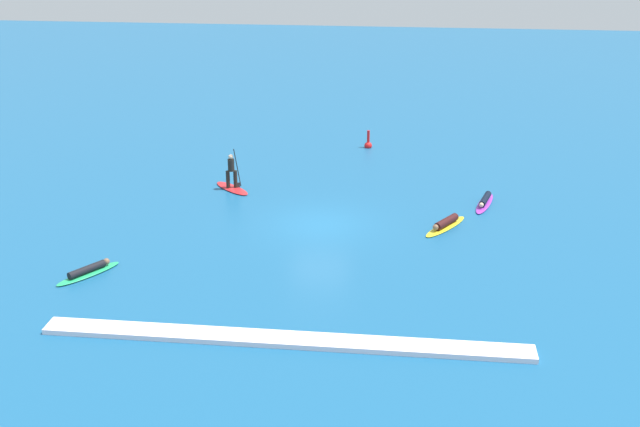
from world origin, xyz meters
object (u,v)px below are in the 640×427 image
at_px(surfer_on_purple_board, 485,201).
at_px(surfer_on_red_board, 232,180).
at_px(surfer_on_yellow_board, 445,224).
at_px(surfer_on_green_board, 89,271).
at_px(marker_buoy, 368,144).

xyz_separation_m(surfer_on_purple_board, surfer_on_red_board, (-12.28, 0.74, 0.31)).
height_order(surfer_on_purple_board, surfer_on_yellow_board, surfer_on_yellow_board).
bearing_deg(surfer_on_yellow_board, surfer_on_green_board, -32.50).
height_order(surfer_on_purple_board, surfer_on_red_board, surfer_on_red_board).
xyz_separation_m(surfer_on_purple_board, surfer_on_green_board, (-15.63, -9.41, -0.01)).
height_order(surfer_on_red_board, marker_buoy, surfer_on_red_board).
distance_m(surfer_on_purple_board, surfer_on_red_board, 12.30).
relative_size(surfer_on_yellow_board, marker_buoy, 2.58).
xyz_separation_m(surfer_on_green_board, surfer_on_yellow_board, (13.70, 6.32, 0.02)).
relative_size(surfer_on_red_board, marker_buoy, 2.06).
relative_size(surfer_on_purple_board, marker_buoy, 2.65).
bearing_deg(surfer_on_yellow_board, surfer_on_red_board, -77.59).
xyz_separation_m(surfer_on_yellow_board, marker_buoy, (-4.06, 11.77, 0.04)).
height_order(surfer_on_green_board, surfer_on_yellow_board, surfer_on_yellow_board).
bearing_deg(surfer_on_purple_board, marker_buoy, -129.97).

